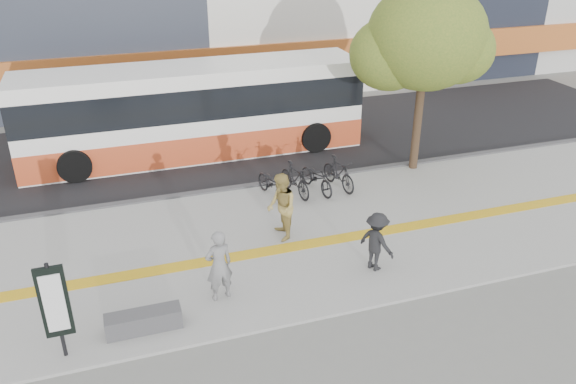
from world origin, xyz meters
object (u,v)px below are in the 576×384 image
object	(u,v)px
signboard	(55,304)
bus	(194,113)
pedestrian_tan	(281,207)
street_tree	(424,38)
pedestrian_dark	(377,242)
seated_woman	(219,265)
bench	(144,321)

from	to	relation	value
signboard	bus	xyz separation A→B (m)	(4.46, 10.01, 0.21)
pedestrian_tan	signboard	bearing A→B (deg)	-57.57
bus	pedestrian_tan	distance (m)	7.04
street_tree	pedestrian_dark	xyz separation A→B (m)	(-4.04, -5.42, -3.66)
seated_woman	bench	bearing A→B (deg)	7.13
bench	pedestrian_tan	distance (m)	4.89
street_tree	seated_woman	distance (m)	10.28
pedestrian_tan	pedestrian_dark	bearing A→B (deg)	42.78
bus	pedestrian_dark	world-z (taller)	bus
pedestrian_tan	seated_woman	bearing A→B (deg)	-41.57
street_tree	seated_woman	xyz separation A→B (m)	(-7.98, -5.41, -3.55)
bench	seated_woman	distance (m)	2.01
bench	seated_woman	xyz separation A→B (m)	(1.80, 0.61, 0.66)
bench	pedestrian_tan	xyz separation A→B (m)	(3.97, 2.77, 0.72)
bus	signboard	bearing A→B (deg)	-114.01
bus	pedestrian_dark	distance (m)	9.57
signboard	pedestrian_tan	xyz separation A→B (m)	(5.57, 3.08, -0.35)
bench	signboard	bearing A→B (deg)	-169.19
bench	bus	bearing A→B (deg)	73.59
street_tree	pedestrian_tan	size ratio (longest dim) A/B	3.35
bench	bus	size ratio (longest dim) A/B	0.13
bus	pedestrian_dark	bearing A→B (deg)	-72.40
pedestrian_tan	pedestrian_dark	distance (m)	2.81
signboard	pedestrian_tan	distance (m)	6.37
seated_woman	pedestrian_tan	world-z (taller)	pedestrian_tan
signboard	bus	bearing A→B (deg)	65.99
bus	bench	bearing A→B (deg)	-106.41
signboard	seated_woman	bearing A→B (deg)	15.03
bench	seated_woman	bearing A→B (deg)	18.65
pedestrian_dark	seated_woman	bearing A→B (deg)	64.26
street_tree	seated_woman	size ratio (longest dim) A/B	3.56
signboard	street_tree	bearing A→B (deg)	29.07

